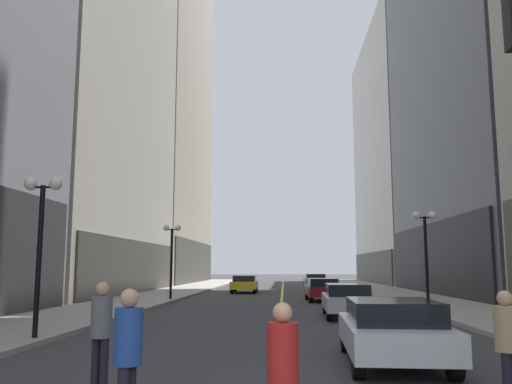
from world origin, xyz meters
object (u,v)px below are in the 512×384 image
(car_yellow, at_px, (245,283))
(street_lamp_right_mid, at_px, (425,238))
(car_silver, at_px, (347,299))
(car_green, at_px, (315,280))
(pedestrian_in_grey_suit, at_px, (101,327))
(pedestrian_in_red_jacket, at_px, (283,367))
(pedestrian_in_blue_hoodie, at_px, (128,350))
(street_lamp_left_far, at_px, (172,245))
(pedestrian_in_tan_trench, at_px, (507,340))
(street_lamp_left_near, at_px, (41,220))
(car_white, at_px, (392,329))
(car_maroon, at_px, (322,289))

(car_yellow, height_order, street_lamp_right_mid, street_lamp_right_mid)
(car_silver, distance_m, car_green, 28.34)
(car_yellow, xyz_separation_m, pedestrian_in_grey_suit, (0.07, -32.41, 0.30))
(car_silver, height_order, pedestrian_in_red_jacket, pedestrian_in_red_jacket)
(car_silver, distance_m, car_yellow, 20.34)
(pedestrian_in_blue_hoodie, relative_size, street_lamp_left_far, 0.39)
(car_yellow, distance_m, car_green, 10.57)
(car_yellow, bearing_deg, pedestrian_in_red_jacket, -85.07)
(pedestrian_in_tan_trench, distance_m, street_lamp_left_near, 11.68)
(car_green, relative_size, pedestrian_in_blue_hoodie, 2.40)
(car_silver, xyz_separation_m, car_green, (0.37, 28.34, -0.00))
(car_white, height_order, car_yellow, same)
(car_silver, height_order, street_lamp_left_far, street_lamp_left_far)
(car_maroon, distance_m, street_lamp_left_far, 9.17)
(car_yellow, distance_m, street_lamp_right_mid, 19.92)
(pedestrian_in_grey_suit, bearing_deg, street_lamp_left_far, 99.26)
(car_yellow, height_order, street_lamp_left_far, street_lamp_left_far)
(car_maroon, distance_m, car_green, 18.42)
(pedestrian_in_red_jacket, xyz_separation_m, street_lamp_right_mid, (6.25, 17.85, 2.32))
(pedestrian_in_red_jacket, bearing_deg, car_green, 86.27)
(car_silver, height_order, street_lamp_right_mid, street_lamp_right_mid)
(car_silver, relative_size, car_green, 1.08)
(pedestrian_in_red_jacket, relative_size, street_lamp_right_mid, 0.37)
(car_maroon, xyz_separation_m, street_lamp_left_far, (-8.78, -0.82, 2.54))
(car_green, height_order, street_lamp_left_far, street_lamp_left_far)
(pedestrian_in_tan_trench, distance_m, pedestrian_in_blue_hoodie, 5.24)
(pedestrian_in_tan_trench, height_order, pedestrian_in_red_jacket, pedestrian_in_tan_trench)
(street_lamp_left_far, bearing_deg, pedestrian_in_tan_trench, -66.86)
(pedestrian_in_grey_suit, relative_size, pedestrian_in_red_jacket, 1.08)
(car_green, xyz_separation_m, pedestrian_in_blue_hoodie, (-4.72, -43.47, 0.30))
(street_lamp_left_near, bearing_deg, pedestrian_in_tan_trench, -31.87)
(car_white, xyz_separation_m, car_maroon, (-0.01, 20.12, -0.00))
(pedestrian_in_grey_suit, relative_size, pedestrian_in_blue_hoodie, 1.01)
(street_lamp_left_near, bearing_deg, car_green, 75.31)
(car_white, xyz_separation_m, street_lamp_left_far, (-8.79, 19.31, 2.54))
(car_white, relative_size, pedestrian_in_red_jacket, 2.75)
(street_lamp_left_far, bearing_deg, pedestrian_in_blue_hoodie, -79.02)
(car_maroon, height_order, pedestrian_in_blue_hoodie, pedestrian_in_blue_hoodie)
(car_maroon, relative_size, street_lamp_left_far, 0.99)
(car_white, height_order, pedestrian_in_grey_suit, pedestrian_in_grey_suit)
(car_silver, bearing_deg, car_green, 89.26)
(pedestrian_in_tan_trench, distance_m, street_lamp_left_far, 24.86)
(car_maroon, distance_m, pedestrian_in_grey_suit, 23.35)
(car_yellow, distance_m, pedestrian_in_red_jacket, 35.41)
(car_yellow, distance_m, pedestrian_in_blue_hoodie, 34.73)
(car_white, xyz_separation_m, street_lamp_left_near, (-8.79, 2.59, 2.54))
(car_yellow, relative_size, pedestrian_in_tan_trench, 2.59)
(car_white, xyz_separation_m, car_green, (0.63, 38.53, -0.00))
(car_yellow, relative_size, street_lamp_left_near, 0.97)
(pedestrian_in_tan_trench, bearing_deg, street_lamp_left_near, 148.13)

